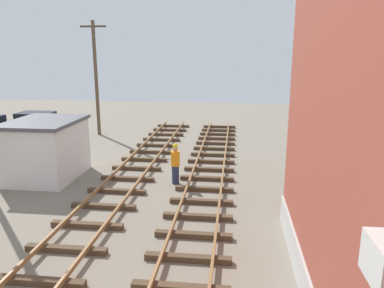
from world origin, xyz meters
name	(u,v)px	position (x,y,z in m)	size (l,w,h in m)	color
control_hut	(46,149)	(-7.01, 12.07, 1.39)	(3.00, 3.80, 2.76)	silver
parked_car_blue	(37,125)	(-12.00, 20.19, 0.90)	(4.20, 2.04, 1.76)	#23389E
utility_pole_far	(96,77)	(-7.99, 21.53, 4.14)	(1.80, 0.24, 7.90)	brown
track_worker_foreground	(175,164)	(-0.85, 11.91, 0.93)	(0.40, 0.40, 1.87)	#262D4C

